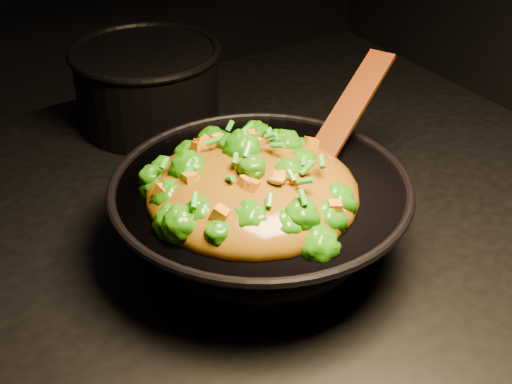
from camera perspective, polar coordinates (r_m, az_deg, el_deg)
wok at (r=0.92m, az=0.34°, el=-2.21°), size 0.47×0.47×0.10m
stir_fry at (r=0.85m, az=-0.30°, el=2.28°), size 0.34×0.34×0.09m
spatula at (r=0.97m, az=7.12°, el=6.05°), size 0.23×0.14×0.10m
back_pot at (r=1.24m, az=-8.67°, el=8.41°), size 0.31×0.31×0.14m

